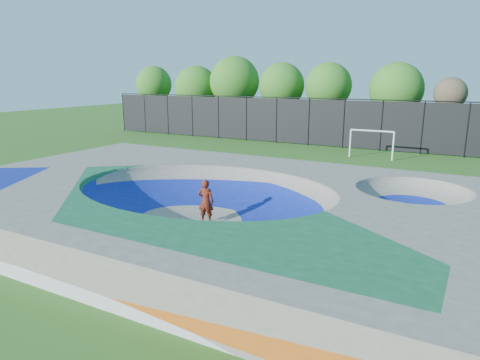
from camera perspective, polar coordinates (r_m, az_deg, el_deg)
The scene contains 7 objects.
ground at distance 17.66m, azimuth -4.83°, elevation -5.47°, with size 120.00×120.00×0.00m, color #255317.
skate_deck at distance 17.43m, azimuth -4.88°, elevation -3.14°, with size 22.00×14.00×1.50m, color gray.
skater at distance 17.18m, azimuth -4.57°, elevation -2.86°, with size 0.66×0.43×1.80m, color #AC2C0D.
skateboard at distance 17.45m, azimuth -4.52°, elevation -5.62°, with size 0.78×0.22×0.05m, color black.
soccer_goal at distance 32.07m, azimuth 17.14°, elevation 5.26°, with size 3.14×0.12×2.07m.
fence at distance 36.30m, azimuth 13.68°, elevation 7.44°, with size 48.09×0.09×4.04m.
treeline at distance 41.01m, azimuth 17.53°, elevation 11.85°, with size 53.86×6.52×8.54m.
Camera 1 is at (9.22, -13.92, 5.76)m, focal length 32.00 mm.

